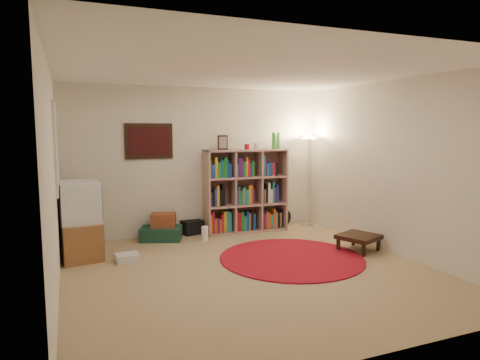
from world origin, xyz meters
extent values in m
cube|color=#9A7F5A|center=(0.00, 0.00, -0.01)|extent=(4.50, 4.50, 0.02)
cube|color=white|center=(0.00, 0.00, 2.51)|extent=(4.50, 4.50, 0.02)
cube|color=silver|center=(0.00, 2.26, 1.25)|extent=(4.50, 0.02, 2.50)
cube|color=silver|center=(0.00, -2.26, 1.25)|extent=(4.50, 0.02, 2.50)
cube|color=silver|center=(-2.26, 0.00, 1.25)|extent=(0.02, 4.50, 2.50)
cube|color=silver|center=(2.26, 0.00, 1.25)|extent=(0.02, 4.50, 2.50)
cube|color=black|center=(-0.85, 2.23, 1.60)|extent=(0.78, 0.04, 0.58)
cube|color=#3F0C0F|center=(-0.85, 2.21, 1.60)|extent=(0.66, 0.01, 0.46)
cube|color=white|center=(-2.23, 1.30, 1.55)|extent=(0.03, 1.00, 1.20)
cube|color=beige|center=(1.85, 2.24, 1.20)|extent=(0.08, 0.01, 0.12)
cube|color=tan|center=(0.77, 1.99, 0.02)|extent=(1.46, 0.47, 0.03)
cube|color=tan|center=(0.77, 1.99, 1.43)|extent=(1.46, 0.47, 0.03)
cube|color=tan|center=(0.07, 2.02, 0.72)|extent=(0.05, 0.41, 1.44)
cube|color=tan|center=(1.48, 1.96, 0.72)|extent=(0.05, 0.41, 1.44)
cube|color=tan|center=(0.78, 2.19, 0.72)|extent=(1.44, 0.08, 1.44)
cube|color=tan|center=(0.53, 2.00, 0.72)|extent=(0.05, 0.39, 1.38)
cube|color=tan|center=(1.01, 1.98, 0.72)|extent=(0.05, 0.39, 1.38)
cube|color=tan|center=(0.77, 1.99, 0.48)|extent=(1.40, 0.45, 0.03)
cube|color=tan|center=(0.77, 1.99, 0.96)|extent=(1.40, 0.45, 0.03)
cube|color=gold|center=(0.10, 1.98, 0.19)|extent=(0.05, 0.17, 0.31)
cube|color=#AF1926|center=(0.15, 1.98, 0.22)|extent=(0.05, 0.17, 0.37)
cube|color=#C95519|center=(0.19, 1.98, 0.16)|extent=(0.05, 0.17, 0.25)
cube|color=#441964|center=(0.24, 1.98, 0.16)|extent=(0.05, 0.17, 0.25)
cube|color=#C95519|center=(0.28, 1.97, 0.15)|extent=(0.04, 0.17, 0.23)
cube|color=#AF1926|center=(0.32, 1.97, 0.19)|extent=(0.04, 0.17, 0.31)
cube|color=gold|center=(0.36, 1.97, 0.22)|extent=(0.05, 0.17, 0.36)
cube|color=teal|center=(0.40, 1.97, 0.22)|extent=(0.05, 0.17, 0.37)
cube|color=teal|center=(0.45, 1.97, 0.20)|extent=(0.05, 0.17, 0.34)
cube|color=#441964|center=(0.10, 1.98, 0.62)|extent=(0.05, 0.17, 0.23)
cube|color=black|center=(0.15, 1.98, 0.63)|extent=(0.05, 0.17, 0.26)
cube|color=#193D96|center=(0.19, 1.98, 0.65)|extent=(0.04, 0.17, 0.30)
cube|color=gold|center=(0.24, 1.98, 0.68)|extent=(0.05, 0.17, 0.35)
cube|color=black|center=(0.28, 1.97, 0.64)|extent=(0.05, 0.17, 0.27)
cube|color=black|center=(0.33, 1.97, 0.68)|extent=(0.05, 0.17, 0.36)
cube|color=#197D29|center=(0.10, 1.98, 1.11)|extent=(0.05, 0.17, 0.29)
cube|color=#193D96|center=(0.16, 1.98, 1.09)|extent=(0.06, 0.17, 0.24)
cube|color=gold|center=(0.21, 1.98, 1.15)|extent=(0.05, 0.17, 0.36)
cube|color=#197D29|center=(0.26, 1.98, 1.10)|extent=(0.06, 0.17, 0.27)
cube|color=#193D96|center=(0.30, 1.97, 1.13)|extent=(0.03, 0.17, 0.33)
cube|color=#197D29|center=(0.33, 1.97, 1.12)|extent=(0.04, 0.17, 0.30)
cube|color=#197D29|center=(0.37, 1.97, 1.14)|extent=(0.06, 0.17, 0.35)
cube|color=#193D96|center=(0.41, 1.97, 1.11)|extent=(0.03, 0.17, 0.29)
cube|color=#193D96|center=(0.45, 1.97, 1.09)|extent=(0.05, 0.17, 0.24)
cube|color=#AF1926|center=(0.58, 1.96, 0.21)|extent=(0.05, 0.17, 0.35)
cube|color=#AF1926|center=(0.63, 1.96, 0.20)|extent=(0.05, 0.17, 0.32)
cube|color=#197D29|center=(0.68, 1.96, 0.20)|extent=(0.05, 0.17, 0.33)
cube|color=teal|center=(0.72, 1.96, 0.16)|extent=(0.05, 0.17, 0.25)
cube|color=#193D96|center=(0.77, 1.95, 0.20)|extent=(0.05, 0.17, 0.33)
cube|color=#8A6B4B|center=(0.81, 1.95, 0.18)|extent=(0.03, 0.17, 0.30)
cube|color=black|center=(0.85, 1.95, 0.20)|extent=(0.04, 0.17, 0.33)
cube|color=#193D96|center=(0.89, 1.95, 0.18)|extent=(0.05, 0.17, 0.28)
cube|color=#441964|center=(0.58, 1.96, 0.63)|extent=(0.04, 0.17, 0.25)
cube|color=teal|center=(0.61, 1.96, 0.65)|extent=(0.04, 0.17, 0.30)
cube|color=#197D29|center=(0.65, 1.96, 0.62)|extent=(0.04, 0.17, 0.23)
cube|color=#8A6B4B|center=(0.69, 1.96, 0.64)|extent=(0.04, 0.17, 0.27)
cube|color=teal|center=(0.72, 1.96, 0.65)|extent=(0.03, 0.17, 0.30)
cube|color=teal|center=(0.76, 1.95, 0.63)|extent=(0.06, 0.17, 0.25)
cube|color=gold|center=(0.81, 1.95, 0.67)|extent=(0.04, 0.17, 0.33)
cube|color=#C95519|center=(0.84, 1.95, 0.66)|extent=(0.04, 0.17, 0.32)
cube|color=#441964|center=(0.88, 1.95, 0.63)|extent=(0.04, 0.17, 0.26)
cube|color=teal|center=(0.57, 1.96, 1.09)|extent=(0.03, 0.17, 0.25)
cube|color=#441964|center=(0.61, 1.96, 1.14)|extent=(0.05, 0.17, 0.34)
cube|color=#441964|center=(0.66, 1.96, 1.13)|extent=(0.05, 0.17, 0.33)
cube|color=#197D29|center=(0.71, 1.96, 1.10)|extent=(0.05, 0.17, 0.27)
cube|color=gold|center=(0.75, 1.95, 1.14)|extent=(0.03, 0.17, 0.35)
cube|color=#AF1926|center=(0.78, 1.95, 1.12)|extent=(0.04, 0.17, 0.31)
cube|color=#441964|center=(0.82, 1.95, 1.09)|extent=(0.04, 0.17, 0.25)
cube|color=#197D29|center=(0.87, 1.95, 1.10)|extent=(0.05, 0.17, 0.27)
cube|color=#441964|center=(1.06, 1.94, 0.21)|extent=(0.04, 0.17, 0.35)
cube|color=#AF1926|center=(1.10, 1.94, 0.17)|extent=(0.04, 0.17, 0.27)
cube|color=#8A6B4B|center=(1.14, 1.94, 0.19)|extent=(0.04, 0.17, 0.31)
cube|color=#C95519|center=(1.18, 1.94, 0.18)|extent=(0.05, 0.17, 0.28)
cube|color=teal|center=(1.23, 1.93, 0.16)|extent=(0.05, 0.17, 0.24)
cube|color=#C95519|center=(1.27, 1.93, 0.21)|extent=(0.04, 0.17, 0.34)
cube|color=#8A6B4B|center=(1.32, 1.93, 0.18)|extent=(0.05, 0.17, 0.29)
cube|color=black|center=(1.36, 1.93, 0.15)|extent=(0.05, 0.17, 0.23)
cube|color=#8A6B4B|center=(1.40, 1.93, 0.17)|extent=(0.04, 0.17, 0.27)
cube|color=#441964|center=(1.06, 1.94, 0.62)|extent=(0.04, 0.17, 0.24)
cube|color=#8A6B4B|center=(1.09, 1.94, 0.62)|extent=(0.03, 0.17, 0.24)
cube|color=black|center=(1.13, 1.94, 0.67)|extent=(0.04, 0.17, 0.33)
cube|color=silver|center=(1.17, 1.94, 0.68)|extent=(0.05, 0.17, 0.36)
cube|color=silver|center=(1.21, 1.93, 0.62)|extent=(0.05, 0.17, 0.24)
cube|color=teal|center=(1.25, 1.93, 0.69)|extent=(0.04, 0.17, 0.37)
cube|color=#441964|center=(1.29, 1.93, 0.64)|extent=(0.04, 0.17, 0.27)
cube|color=#193D96|center=(1.33, 1.93, 0.66)|extent=(0.04, 0.17, 0.31)
cube|color=teal|center=(1.07, 1.94, 1.15)|extent=(0.06, 0.17, 0.36)
cube|color=#441964|center=(1.11, 1.94, 1.13)|extent=(0.04, 0.17, 0.33)
cube|color=teal|center=(1.14, 1.94, 1.08)|extent=(0.03, 0.17, 0.23)
cube|color=#193D96|center=(1.18, 1.94, 1.09)|extent=(0.04, 0.17, 0.25)
cube|color=#193D96|center=(1.21, 1.93, 1.09)|extent=(0.04, 0.17, 0.24)
cube|color=#AF1926|center=(1.25, 1.93, 1.09)|extent=(0.06, 0.17, 0.24)
cube|color=black|center=(1.30, 1.93, 1.09)|extent=(0.05, 0.17, 0.24)
cube|color=black|center=(0.36, 2.03, 1.57)|extent=(0.18, 0.03, 0.25)
cube|color=gray|center=(0.36, 2.02, 1.57)|extent=(0.13, 0.02, 0.20)
cylinder|color=#A30F16|center=(0.79, 1.99, 1.49)|extent=(0.09, 0.09, 0.09)
cylinder|color=white|center=(0.96, 1.99, 1.50)|extent=(0.08, 0.08, 0.11)
cylinder|color=green|center=(1.29, 1.93, 1.59)|extent=(0.09, 0.09, 0.29)
cylinder|color=green|center=(1.39, 2.00, 1.59)|extent=(0.09, 0.09, 0.29)
cylinder|color=white|center=(2.00, 1.94, 0.01)|extent=(0.30, 0.30, 0.03)
cylinder|color=white|center=(2.00, 1.94, 0.81)|extent=(0.03, 0.03, 1.57)
cone|color=white|center=(2.00, 1.94, 1.62)|extent=(0.36, 0.36, 0.13)
cylinder|color=#FFD88C|center=(2.00, 1.94, 1.62)|extent=(0.29, 0.29, 0.02)
cylinder|color=black|center=(1.47, 1.93, 0.01)|extent=(0.20, 0.20, 0.03)
cylinder|color=black|center=(1.47, 1.93, 0.09)|extent=(0.04, 0.04, 0.13)
cylinder|color=black|center=(1.47, 1.91, 0.20)|extent=(0.32, 0.13, 0.32)
cube|color=brown|center=(-1.99, 1.42, 0.26)|extent=(0.61, 0.81, 0.52)
cube|color=silver|center=(-1.99, 1.42, 0.80)|extent=(0.59, 0.68, 0.57)
cube|color=black|center=(-1.73, 1.45, 0.80)|extent=(0.09, 0.53, 0.48)
cube|color=black|center=(-1.72, 1.45, 0.80)|extent=(0.08, 0.47, 0.41)
cube|color=silver|center=(-1.40, 1.02, 0.05)|extent=(0.32, 0.27, 0.10)
cube|color=#133427|center=(-0.74, 1.96, 0.10)|extent=(0.75, 0.61, 0.21)
cube|color=brown|center=(-0.69, 1.98, 0.32)|extent=(0.45, 0.38, 0.22)
cube|color=black|center=(-0.16, 2.18, 0.12)|extent=(0.39, 0.35, 0.23)
cylinder|color=white|center=(-0.09, 1.66, 0.11)|extent=(0.11, 0.11, 0.23)
cylinder|color=maroon|center=(0.75, 0.28, 0.01)|extent=(2.01, 2.01, 0.02)
cube|color=black|center=(1.86, 0.25, 0.21)|extent=(0.68, 0.68, 0.06)
cube|color=black|center=(1.74, -0.03, 0.09)|extent=(0.05, 0.05, 0.19)
cube|color=black|center=(2.13, 0.13, 0.09)|extent=(0.05, 0.05, 0.19)
cube|color=black|center=(1.59, 0.36, 0.09)|extent=(0.05, 0.05, 0.19)
cube|color=black|center=(1.98, 0.52, 0.09)|extent=(0.05, 0.05, 0.19)
camera|label=1|loc=(-2.10, -4.83, 1.81)|focal=32.00mm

